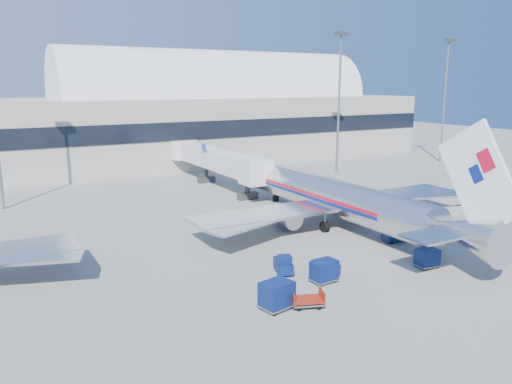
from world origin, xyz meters
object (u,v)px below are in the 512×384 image
cart_train_a (325,269)px  mast_far_east (446,83)px  barrier_mid (433,214)px  barrier_far (454,210)px  cart_solo_near (427,258)px  ramp_worker (486,244)px  tug_lead (331,271)px  cart_train_c (277,295)px  jetbridge_near (212,158)px  mast_east (340,82)px  cart_solo_far (489,235)px  tug_left (283,264)px  barrier_near (412,217)px  airliner_main (340,199)px  cart_train_b (323,271)px  tug_right (395,234)px  cart_open_red (307,301)px

cart_train_a → mast_far_east: bearing=29.0°
barrier_mid → barrier_far: bearing=0.0°
mast_far_east → cart_solo_near: (-46.40, -38.49, -13.97)m
mast_far_east → ramp_worker: size_ratio=12.12×
tug_lead → cart_solo_near: cart_solo_near is taller
mast_far_east → cart_train_c: (-61.01, -38.97, -13.79)m
jetbridge_near → barrier_mid: (13.70, -28.81, -3.48)m
mast_east → barrier_far: size_ratio=7.53×
cart_solo_far → mast_far_east: bearing=68.1°
tug_left → ramp_worker: size_ratio=1.44×
barrier_near → barrier_far: bearing=0.0°
jetbridge_near → tug_left: jetbridge_near is taller
jetbridge_near → cart_train_c: bearing=-108.9°
jetbridge_near → tug_lead: bearing=-101.0°
airliner_main → ramp_worker: airliner_main is taller
barrier_far → cart_solo_near: 19.14m
cart_train_a → cart_solo_near: size_ratio=1.00×
jetbridge_near → cart_train_b: size_ratio=14.31×
cart_train_b → cart_solo_far: (19.06, -0.05, -0.08)m
barrier_near → cart_train_c: (-24.01, -10.97, 0.55)m
mast_east → tug_left: (-32.19, -33.81, -14.07)m
tug_right → cart_train_a: (-11.49, -4.32, 0.08)m
barrier_mid → cart_train_c: 29.44m
barrier_near → cart_solo_near: (-9.40, -10.49, 0.37)m
barrier_mid → cart_open_red: (-25.37, -11.71, -0.04)m
cart_solo_near → cart_solo_far: bearing=16.2°
barrier_mid → cart_solo_far: cart_solo_far is taller
airliner_main → barrier_near: 8.74m
tug_right → barrier_far: bearing=26.3°
tug_lead → cart_solo_near: bearing=-50.3°
airliner_main → mast_east: bearing=51.9°
cart_open_red → barrier_mid: bearing=45.6°
barrier_near → cart_open_red: barrier_near is taller
jetbridge_near → cart_open_red: (-11.67, -40.52, -3.52)m
barrier_mid → cart_open_red: size_ratio=1.19×
mast_far_east → tug_right: size_ratio=8.32×
barrier_mid → cart_solo_near: (-12.70, -10.49, 0.37)m
cart_train_b → cart_solo_near: cart_train_b is taller
tug_right → tug_left: bearing=-164.6°
barrier_mid → tug_right: 10.87m
tug_right → tug_left: 13.58m
barrier_mid → barrier_near: bearing=180.0°
tug_right → cart_solo_near: (-2.70, -6.26, 0.06)m
jetbridge_near → tug_lead: jetbridge_near is taller
mast_east → barrier_mid: bearing=-107.3°
mast_east → cart_train_b: bearing=-129.7°
mast_east → mast_far_east: same height
mast_far_east → ramp_worker: (-39.42, -38.74, -13.86)m
mast_east → mast_far_east: size_ratio=1.00×
mast_east → barrier_far: mast_east is taller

